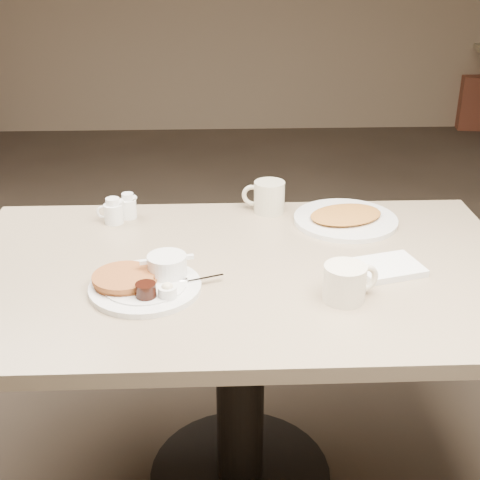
{
  "coord_description": "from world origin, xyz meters",
  "views": [
    {
      "loc": [
        -0.06,
        -1.54,
        1.56
      ],
      "look_at": [
        0.0,
        0.02,
        0.82
      ],
      "focal_mm": 49.11,
      "sensor_mm": 36.0,
      "label": 1
    }
  ],
  "objects_px": {
    "coffee_mug_near": "(346,282)",
    "hash_plate": "(346,218)",
    "creamer_left": "(113,212)",
    "creamer_right": "(128,207)",
    "coffee_mug_far": "(268,197)",
    "main_plate": "(147,280)",
    "diner_table": "(240,321)"
  },
  "relations": [
    {
      "from": "creamer_right",
      "to": "creamer_left",
      "type": "bearing_deg",
      "value": -136.51
    },
    {
      "from": "coffee_mug_far",
      "to": "main_plate",
      "type": "bearing_deg",
      "value": -125.39
    },
    {
      "from": "main_plate",
      "to": "creamer_right",
      "type": "xyz_separation_m",
      "value": [
        -0.1,
        0.45,
        0.01
      ]
    },
    {
      "from": "coffee_mug_near",
      "to": "hash_plate",
      "type": "xyz_separation_m",
      "value": [
        0.09,
        0.46,
        -0.03
      ]
    },
    {
      "from": "coffee_mug_far",
      "to": "creamer_right",
      "type": "height_order",
      "value": "coffee_mug_far"
    },
    {
      "from": "creamer_left",
      "to": "creamer_right",
      "type": "xyz_separation_m",
      "value": [
        0.04,
        0.04,
        0.0
      ]
    },
    {
      "from": "main_plate",
      "to": "coffee_mug_near",
      "type": "xyz_separation_m",
      "value": [
        0.48,
        -0.07,
        0.02
      ]
    },
    {
      "from": "creamer_right",
      "to": "hash_plate",
      "type": "relative_size",
      "value": 0.2
    },
    {
      "from": "main_plate",
      "to": "hash_plate",
      "type": "bearing_deg",
      "value": 34.08
    },
    {
      "from": "creamer_right",
      "to": "hash_plate",
      "type": "height_order",
      "value": "creamer_right"
    },
    {
      "from": "diner_table",
      "to": "coffee_mug_far",
      "type": "distance_m",
      "value": 0.45
    },
    {
      "from": "main_plate",
      "to": "creamer_left",
      "type": "height_order",
      "value": "creamer_left"
    },
    {
      "from": "diner_table",
      "to": "creamer_right",
      "type": "bearing_deg",
      "value": 133.99
    },
    {
      "from": "main_plate",
      "to": "creamer_right",
      "type": "bearing_deg",
      "value": 102.11
    },
    {
      "from": "coffee_mug_near",
      "to": "diner_table",
      "type": "bearing_deg",
      "value": 144.61
    },
    {
      "from": "diner_table",
      "to": "coffee_mug_far",
      "type": "height_order",
      "value": "coffee_mug_far"
    },
    {
      "from": "coffee_mug_far",
      "to": "hash_plate",
      "type": "bearing_deg",
      "value": -21.73
    },
    {
      "from": "coffee_mug_near",
      "to": "main_plate",
      "type": "bearing_deg",
      "value": 171.47
    },
    {
      "from": "main_plate",
      "to": "creamer_right",
      "type": "height_order",
      "value": "creamer_right"
    },
    {
      "from": "diner_table",
      "to": "main_plate",
      "type": "relative_size",
      "value": 4.14
    },
    {
      "from": "diner_table",
      "to": "creamer_left",
      "type": "bearing_deg",
      "value": 140.65
    },
    {
      "from": "coffee_mug_far",
      "to": "creamer_right",
      "type": "bearing_deg",
      "value": -176.07
    },
    {
      "from": "coffee_mug_near",
      "to": "coffee_mug_far",
      "type": "xyz_separation_m",
      "value": [
        -0.14,
        0.55,
        0.0
      ]
    },
    {
      "from": "main_plate",
      "to": "coffee_mug_far",
      "type": "distance_m",
      "value": 0.59
    },
    {
      "from": "coffee_mug_near",
      "to": "creamer_right",
      "type": "relative_size",
      "value": 1.96
    },
    {
      "from": "diner_table",
      "to": "coffee_mug_near",
      "type": "relative_size",
      "value": 9.57
    },
    {
      "from": "coffee_mug_far",
      "to": "diner_table",
      "type": "bearing_deg",
      "value": -105.27
    },
    {
      "from": "creamer_left",
      "to": "hash_plate",
      "type": "xyz_separation_m",
      "value": [
        0.71,
        -0.02,
        -0.02
      ]
    },
    {
      "from": "creamer_left",
      "to": "hash_plate",
      "type": "relative_size",
      "value": 0.22
    },
    {
      "from": "coffee_mug_near",
      "to": "creamer_right",
      "type": "distance_m",
      "value": 0.78
    },
    {
      "from": "main_plate",
      "to": "coffee_mug_near",
      "type": "distance_m",
      "value": 0.49
    },
    {
      "from": "coffee_mug_far",
      "to": "hash_plate",
      "type": "height_order",
      "value": "coffee_mug_far"
    }
  ]
}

